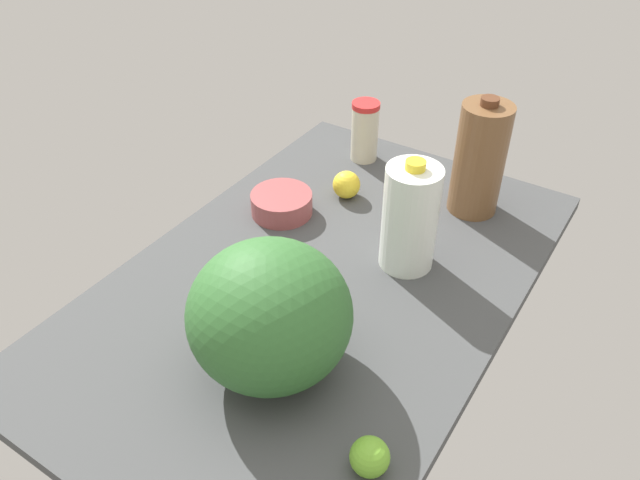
{
  "coord_description": "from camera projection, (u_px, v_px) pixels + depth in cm",
  "views": [
    {
      "loc": [
        -82.56,
        -53.38,
        89.18
      ],
      "look_at": [
        0.0,
        0.0,
        13.0
      ],
      "focal_mm": 35.0,
      "sensor_mm": 36.0,
      "label": 1
    }
  ],
  "objects": [
    {
      "name": "tumbler_cup",
      "position": [
        365.0,
        131.0,
        1.64
      ],
      "size": [
        7.35,
        7.35,
        16.32
      ],
      "color": "beige",
      "rests_on": "countertop"
    },
    {
      "name": "lemon_loose",
      "position": [
        346.0,
        185.0,
        1.53
      ],
      "size": [
        6.82,
        6.82,
        6.82
      ],
      "primitive_type": "sphere",
      "color": "yellow",
      "rests_on": "countertop"
    },
    {
      "name": "lime_beside_bowl",
      "position": [
        370.0,
        457.0,
        0.94
      ],
      "size": [
        6.23,
        6.23,
        6.23
      ],
      "primitive_type": "sphere",
      "color": "#6FB230",
      "rests_on": "countertop"
    },
    {
      "name": "chocolate_milk_jug",
      "position": [
        480.0,
        159.0,
        1.42
      ],
      "size": [
        11.66,
        11.66,
        28.65
      ],
      "color": "brown",
      "rests_on": "countertop"
    },
    {
      "name": "milk_jug",
      "position": [
        410.0,
        218.0,
        1.27
      ],
      "size": [
        11.52,
        11.52,
        25.14
      ],
      "color": "white",
      "rests_on": "countertop"
    },
    {
      "name": "countertop",
      "position": [
        320.0,
        283.0,
        1.31
      ],
      "size": [
        120.0,
        76.0,
        3.0
      ],
      "primitive_type": "cube",
      "color": "#424446",
      "rests_on": "ground"
    },
    {
      "name": "mixing_bowl",
      "position": [
        282.0,
        203.0,
        1.48
      ],
      "size": [
        14.58,
        14.58,
        5.26
      ],
      "primitive_type": "cylinder",
      "color": "#9C484A",
      "rests_on": "countertop"
    },
    {
      "name": "watermelon",
      "position": [
        270.0,
        315.0,
        1.04
      ],
      "size": [
        27.97,
        27.97,
        25.4
      ],
      "primitive_type": "ellipsoid",
      "color": "#31662E",
      "rests_on": "countertop"
    }
  ]
}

